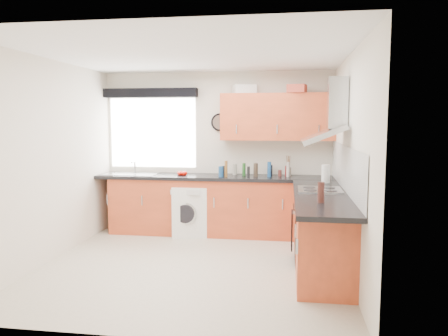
% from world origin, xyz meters
% --- Properties ---
extents(ground_plane, '(3.60, 3.60, 0.00)m').
position_xyz_m(ground_plane, '(0.00, 0.00, 0.00)').
color(ground_plane, beige).
extents(ceiling, '(3.60, 3.60, 0.02)m').
position_xyz_m(ceiling, '(0.00, 0.00, 2.50)').
color(ceiling, white).
rests_on(ceiling, wall_back).
extents(wall_back, '(3.60, 0.02, 2.50)m').
position_xyz_m(wall_back, '(0.00, 1.80, 1.25)').
color(wall_back, silver).
rests_on(wall_back, ground_plane).
extents(wall_front, '(3.60, 0.02, 2.50)m').
position_xyz_m(wall_front, '(0.00, -1.80, 1.25)').
color(wall_front, silver).
rests_on(wall_front, ground_plane).
extents(wall_left, '(0.02, 3.60, 2.50)m').
position_xyz_m(wall_left, '(-1.80, 0.00, 1.25)').
color(wall_left, silver).
rests_on(wall_left, ground_plane).
extents(wall_right, '(0.02, 3.60, 2.50)m').
position_xyz_m(wall_right, '(1.80, 0.00, 1.25)').
color(wall_right, silver).
rests_on(wall_right, ground_plane).
extents(window, '(1.40, 0.02, 1.10)m').
position_xyz_m(window, '(-1.05, 1.79, 1.55)').
color(window, white).
rests_on(window, wall_back).
extents(window_blind, '(1.50, 0.18, 0.14)m').
position_xyz_m(window_blind, '(-1.05, 1.70, 2.18)').
color(window_blind, black).
rests_on(window_blind, wall_back).
extents(splashback, '(0.01, 3.00, 0.54)m').
position_xyz_m(splashback, '(1.79, 0.30, 1.18)').
color(splashback, white).
rests_on(splashback, wall_right).
extents(base_cab_back, '(3.00, 0.58, 0.86)m').
position_xyz_m(base_cab_back, '(-0.10, 1.51, 0.43)').
color(base_cab_back, '#AE4221').
rests_on(base_cab_back, ground_plane).
extents(base_cab_corner, '(0.60, 0.60, 0.86)m').
position_xyz_m(base_cab_corner, '(1.50, 1.50, 0.43)').
color(base_cab_corner, '#AE4221').
rests_on(base_cab_corner, ground_plane).
extents(base_cab_right, '(0.58, 2.10, 0.86)m').
position_xyz_m(base_cab_right, '(1.51, 0.15, 0.43)').
color(base_cab_right, '#AE4221').
rests_on(base_cab_right, ground_plane).
extents(worktop_back, '(3.60, 0.62, 0.05)m').
position_xyz_m(worktop_back, '(0.00, 1.50, 0.89)').
color(worktop_back, black).
rests_on(worktop_back, base_cab_back).
extents(worktop_right, '(0.62, 2.42, 0.05)m').
position_xyz_m(worktop_right, '(1.50, 0.00, 0.89)').
color(worktop_right, black).
rests_on(worktop_right, base_cab_right).
extents(sink, '(0.84, 0.46, 0.10)m').
position_xyz_m(sink, '(-1.33, 1.50, 0.95)').
color(sink, '#A8AEB3').
rests_on(sink, worktop_back).
extents(oven, '(0.56, 0.58, 0.85)m').
position_xyz_m(oven, '(1.50, 0.30, 0.42)').
color(oven, black).
rests_on(oven, ground_plane).
extents(hob_plate, '(0.52, 0.52, 0.01)m').
position_xyz_m(hob_plate, '(1.50, 0.30, 0.92)').
color(hob_plate, '#A8AEB3').
rests_on(hob_plate, worktop_right).
extents(extractor_hood, '(0.52, 0.78, 0.66)m').
position_xyz_m(extractor_hood, '(1.60, 0.30, 1.77)').
color(extractor_hood, '#A8AEB3').
rests_on(extractor_hood, wall_right).
extents(upper_cabinets, '(1.70, 0.35, 0.70)m').
position_xyz_m(upper_cabinets, '(0.95, 1.62, 1.80)').
color(upper_cabinets, '#AE4221').
rests_on(upper_cabinets, wall_back).
extents(washing_machine, '(0.62, 0.61, 0.76)m').
position_xyz_m(washing_machine, '(-0.37, 1.40, 0.38)').
color(washing_machine, white).
rests_on(washing_machine, ground_plane).
extents(wall_clock, '(0.28, 0.04, 0.28)m').
position_xyz_m(wall_clock, '(0.05, 1.76, 1.72)').
color(wall_clock, black).
rests_on(wall_clock, wall_back).
extents(casserole, '(0.39, 0.33, 0.14)m').
position_xyz_m(casserole, '(0.44, 1.72, 2.22)').
color(casserole, white).
rests_on(casserole, upper_cabinets).
extents(storage_box, '(0.30, 0.27, 0.12)m').
position_xyz_m(storage_box, '(1.23, 1.52, 2.21)').
color(storage_box, '#A53826').
rests_on(storage_box, upper_cabinets).
extents(utensil_pot, '(0.11, 0.11, 0.13)m').
position_xyz_m(utensil_pot, '(1.12, 1.63, 0.97)').
color(utensil_pot, gray).
rests_on(utensil_pot, worktop_back).
extents(kitchen_roll, '(0.11, 0.11, 0.24)m').
position_xyz_m(kitchen_roll, '(1.62, 0.95, 1.03)').
color(kitchen_roll, white).
rests_on(kitchen_roll, worktop_right).
extents(tomato_cluster, '(0.17, 0.17, 0.06)m').
position_xyz_m(tomato_cluster, '(-0.49, 1.47, 0.94)').
color(tomato_cluster, red).
rests_on(tomato_cluster, worktop_back).
extents(jar_0, '(0.07, 0.07, 0.16)m').
position_xyz_m(jar_0, '(0.30, 1.65, 0.99)').
color(jar_0, '#9C9485').
rests_on(jar_0, worktop_back).
extents(jar_1, '(0.06, 0.06, 0.09)m').
position_xyz_m(jar_1, '(1.00, 1.57, 0.96)').
color(jar_1, '#54231E').
rests_on(jar_1, worktop_back).
extents(jar_2, '(0.05, 0.05, 0.16)m').
position_xyz_m(jar_2, '(1.10, 1.58, 0.99)').
color(jar_2, maroon).
rests_on(jar_2, worktop_back).
extents(jar_3, '(0.05, 0.05, 0.19)m').
position_xyz_m(jar_3, '(0.45, 1.56, 1.01)').
color(jar_3, '#1D4E1B').
rests_on(jar_3, worktop_back).
extents(jar_4, '(0.05, 0.05, 0.15)m').
position_xyz_m(jar_4, '(0.15, 1.54, 0.98)').
color(jar_4, black).
rests_on(jar_4, worktop_back).
extents(jar_5, '(0.07, 0.07, 0.16)m').
position_xyz_m(jar_5, '(0.12, 1.39, 0.99)').
color(jar_5, navy).
rests_on(jar_5, worktop_back).
extents(jar_6, '(0.05, 0.05, 0.22)m').
position_xyz_m(jar_6, '(1.12, 1.51, 1.02)').
color(jar_6, '#B0A296').
rests_on(jar_6, worktop_back).
extents(jar_7, '(0.07, 0.07, 0.20)m').
position_xyz_m(jar_7, '(0.64, 1.45, 1.01)').
color(jar_7, '#31251B').
rests_on(jar_7, worktop_back).
extents(jar_8, '(0.05, 0.05, 0.24)m').
position_xyz_m(jar_8, '(0.20, 1.37, 1.03)').
color(jar_8, brown).
rests_on(jar_8, worktop_back).
extents(jar_9, '(0.06, 0.06, 0.16)m').
position_xyz_m(jar_9, '(0.85, 1.69, 0.99)').
color(jar_9, black).
rests_on(jar_9, worktop_back).
extents(jar_10, '(0.04, 0.04, 0.15)m').
position_xyz_m(jar_10, '(0.53, 1.44, 0.99)').
color(jar_10, black).
rests_on(jar_10, worktop_back).
extents(jar_11, '(0.06, 0.06, 0.23)m').
position_xyz_m(jar_11, '(0.84, 1.46, 1.02)').
color(jar_11, navy).
rests_on(jar_11, worktop_back).
extents(bottle_0, '(0.07, 0.07, 0.21)m').
position_xyz_m(bottle_0, '(1.45, -0.52, 1.02)').
color(bottle_0, '#451E18').
rests_on(bottle_0, worktop_right).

